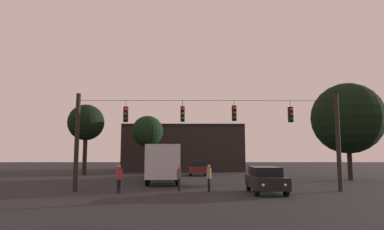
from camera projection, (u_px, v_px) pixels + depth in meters
ground_plane at (202, 180)px, 30.15m from camera, size 168.00×168.00×0.00m
overhead_signal_span at (208, 133)px, 20.88m from camera, size 16.54×0.44×6.07m
city_bus at (163, 159)px, 28.94m from camera, size 3.32×11.16×3.00m
car_near_right at (266, 179)px, 19.62m from camera, size 1.88×4.37×1.52m
car_far_left at (198, 168)px, 37.24m from camera, size 1.99×4.40×1.52m
pedestrian_crossing_left at (209, 176)px, 20.58m from camera, size 0.30×0.40×1.62m
pedestrian_crossing_center at (179, 177)px, 20.99m from camera, size 0.31×0.40×1.53m
pedestrian_crossing_right at (119, 177)px, 19.41m from camera, size 0.34×0.42×1.65m
corner_building at (184, 149)px, 51.74m from camera, size 16.83×13.16×6.52m
tree_left_silhouette at (86, 123)px, 38.85m from camera, size 4.16×4.16×8.10m
tree_behind_building at (148, 132)px, 40.25m from camera, size 3.74×3.74×6.96m
tree_right_far at (347, 118)px, 30.40m from camera, size 6.38×6.38×8.74m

